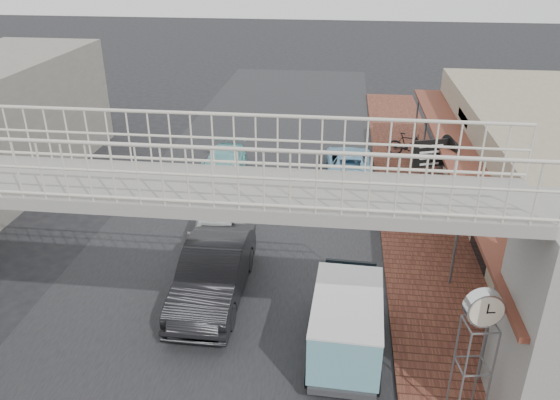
% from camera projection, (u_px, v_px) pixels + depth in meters
% --- Properties ---
extents(ground, '(120.00, 120.00, 0.00)m').
position_uv_depth(ground, '(218.00, 289.00, 16.27)').
color(ground, black).
rests_on(ground, ground).
extents(road_strip, '(10.00, 60.00, 0.01)m').
position_uv_depth(road_strip, '(218.00, 289.00, 16.26)').
color(road_strip, black).
rests_on(road_strip, ground).
extents(sidewalk, '(3.00, 40.00, 0.10)m').
position_uv_depth(sidewalk, '(427.00, 249.00, 18.25)').
color(sidewalk, brown).
rests_on(sidewalk, ground).
extents(footbridge, '(16.40, 2.40, 6.34)m').
position_uv_depth(footbridge, '(168.00, 273.00, 11.31)').
color(footbridge, gray).
rests_on(footbridge, ground).
extents(white_hatchback, '(2.04, 4.33, 1.43)m').
position_uv_depth(white_hatchback, '(216.00, 232.00, 17.96)').
color(white_hatchback, silver).
rests_on(white_hatchback, ground).
extents(dark_sedan, '(1.73, 4.91, 1.62)m').
position_uv_depth(dark_sedan, '(213.00, 273.00, 15.60)').
color(dark_sedan, black).
rests_on(dark_sedan, ground).
extents(angkot_curb, '(2.11, 4.32, 1.18)m').
position_uv_depth(angkot_curb, '(349.00, 163.00, 23.84)').
color(angkot_curb, '#79B2D2').
rests_on(angkot_curb, ground).
extents(angkot_far, '(1.76, 4.16, 1.20)m').
position_uv_depth(angkot_far, '(223.00, 165.00, 23.58)').
color(angkot_far, '#6FC0C1').
rests_on(angkot_far, ground).
extents(angkot_van, '(1.83, 3.76, 1.81)m').
position_uv_depth(angkot_van, '(347.00, 317.00, 13.25)').
color(angkot_van, black).
rests_on(angkot_van, ground).
extents(motorcycle_near, '(1.73, 1.07, 0.86)m').
position_uv_depth(motorcycle_near, '(389.00, 211.00, 19.73)').
color(motorcycle_near, black).
rests_on(motorcycle_near, sidewalk).
extents(motorcycle_far, '(1.98, 1.06, 1.14)m').
position_uv_depth(motorcycle_far, '(408.00, 145.00, 25.61)').
color(motorcycle_far, black).
rests_on(motorcycle_far, sidewalk).
extents(street_clock, '(0.81, 0.70, 3.20)m').
position_uv_depth(street_clock, '(483.00, 314.00, 10.76)').
color(street_clock, '#59595B').
rests_on(street_clock, sidewalk).
extents(arrow_sign, '(2.00, 1.34, 3.30)m').
position_uv_depth(arrow_sign, '(453.00, 152.00, 18.84)').
color(arrow_sign, '#59595B').
rests_on(arrow_sign, sidewalk).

